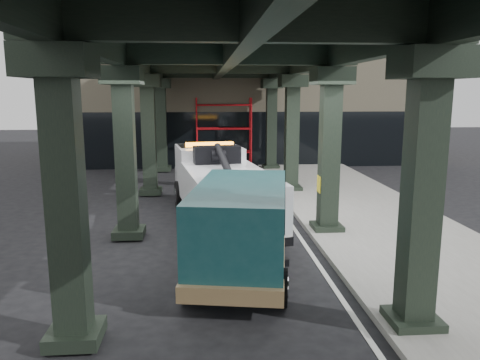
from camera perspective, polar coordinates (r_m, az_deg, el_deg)
name	(u,v)px	position (r m, az deg, el deg)	size (l,w,h in m)	color
ground	(249,258)	(12.44, 1.11, -9.49)	(90.00, 90.00, 0.00)	black
sidewalk	(386,230)	(15.34, 17.41, -5.78)	(5.00, 40.00, 0.15)	gray
lane_stripe	(298,234)	(14.56, 7.05, -6.52)	(0.12, 38.00, 0.01)	silver
viaduct	(229,50)	(13.70, -1.38, 15.57)	(7.40, 32.00, 6.40)	black
building	(250,97)	(31.78, 1.20, 10.11)	(22.00, 10.00, 8.00)	#C6B793
scaffolding	(224,132)	(26.38, -2.00, 5.89)	(3.08, 0.88, 4.00)	red
tow_truck	(219,185)	(15.38, -2.58, -0.58)	(3.38, 8.30, 2.65)	black
towed_van	(242,225)	(11.14, 0.25, -5.48)	(2.98, 5.71, 2.21)	#123E41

